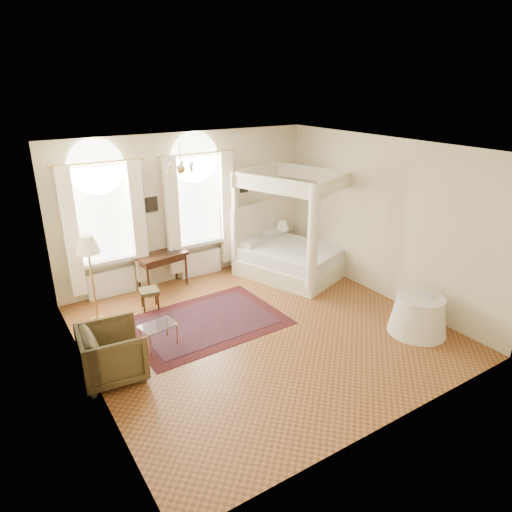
{
  "coord_description": "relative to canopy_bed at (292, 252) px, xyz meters",
  "views": [
    {
      "loc": [
        -4.06,
        -6.17,
        4.32
      ],
      "look_at": [
        0.14,
        0.4,
        1.3
      ],
      "focal_mm": 32.0,
      "sensor_mm": 36.0,
      "label": 1
    }
  ],
  "objects": [
    {
      "name": "side_table",
      "position": [
        0.32,
        -3.39,
        -0.21
      ],
      "size": [
        1.04,
        1.04,
        0.71
      ],
      "color": "beige",
      "rests_on": "ground"
    },
    {
      "name": "ground",
      "position": [
        -2.03,
        -1.79,
        -0.56
      ],
      "size": [
        6.0,
        6.0,
        0.0
      ],
      "primitive_type": "plane",
      "color": "#94552B",
      "rests_on": "ground"
    },
    {
      "name": "laptop",
      "position": [
        -2.67,
        0.88,
        0.26
      ],
      "size": [
        0.35,
        0.26,
        0.03
      ],
      "primitive_type": "imported",
      "rotation": [
        0.0,
        0.0,
        3.31
      ],
      "color": "black",
      "rests_on": "writing_desk"
    },
    {
      "name": "oriental_rug",
      "position": [
        -2.78,
        -1.0,
        -0.55
      ],
      "size": [
        2.92,
        2.15,
        0.01
      ],
      "color": "#431012",
      "rests_on": "ground"
    },
    {
      "name": "window_right",
      "position": [
        -1.83,
        1.08,
        0.93
      ],
      "size": [
        1.62,
        0.27,
        3.29
      ],
      "color": "white",
      "rests_on": "room_walls"
    },
    {
      "name": "wall_pictures",
      "position": [
        -1.95,
        1.18,
        1.34
      ],
      "size": [
        2.54,
        0.03,
        0.39
      ],
      "color": "black",
      "rests_on": "room_walls"
    },
    {
      "name": "coffee_table",
      "position": [
        -3.82,
        -1.3,
        -0.19
      ],
      "size": [
        0.66,
        0.51,
        0.41
      ],
      "color": "silver",
      "rests_on": "ground"
    },
    {
      "name": "chandelier",
      "position": [
        -2.93,
        -0.59,
        2.35
      ],
      "size": [
        0.51,
        0.45,
        0.5
      ],
      "color": "#AC8E39",
      "rests_on": "room_walls"
    },
    {
      "name": "book",
      "position": [
        0.34,
        -3.43,
        0.17
      ],
      "size": [
        0.27,
        0.32,
        0.03
      ],
      "primitive_type": "imported",
      "rotation": [
        0.0,
        0.0,
        0.27
      ],
      "color": "black",
      "rests_on": "side_table"
    },
    {
      "name": "room_walls",
      "position": [
        -2.03,
        -1.79,
        1.42
      ],
      "size": [
        6.0,
        6.0,
        6.0
      ],
      "color": "beige",
      "rests_on": "ground"
    },
    {
      "name": "window_left",
      "position": [
        -3.93,
        1.08,
        0.93
      ],
      "size": [
        1.62,
        0.27,
        3.29
      ],
      "color": "white",
      "rests_on": "room_walls"
    },
    {
      "name": "armchair",
      "position": [
        -4.73,
        -1.77,
        -0.13
      ],
      "size": [
        1.03,
        1.01,
        0.86
      ],
      "primitive_type": "imported",
      "rotation": [
        0.0,
        0.0,
        1.47
      ],
      "color": "#41351C",
      "rests_on": "ground"
    },
    {
      "name": "writing_desk",
      "position": [
        -2.86,
        0.91,
        0.13
      ],
      "size": [
        1.14,
        0.71,
        0.8
      ],
      "color": "#331D0D",
      "rests_on": "ground"
    },
    {
      "name": "nightstand_lamp",
      "position": [
        0.42,
        0.98,
        0.3
      ],
      "size": [
        0.31,
        0.31,
        0.46
      ],
      "color": "#AC8E39",
      "rests_on": "nightstand"
    },
    {
      "name": "nightstand",
      "position": [
        0.39,
        0.91,
        -0.28
      ],
      "size": [
        0.42,
        0.39,
        0.55
      ],
      "primitive_type": "cube",
      "rotation": [
        0.0,
        0.0,
        0.12
      ],
      "color": "#331D0D",
      "rests_on": "ground"
    },
    {
      "name": "floor_lamp",
      "position": [
        -4.5,
        0.19,
        0.91
      ],
      "size": [
        0.44,
        0.44,
        1.71
      ],
      "color": "#AC8E39",
      "rests_on": "ground"
    },
    {
      "name": "canopy_bed",
      "position": [
        0.0,
        0.0,
        0.0
      ],
      "size": [
        2.47,
        2.72,
        2.44
      ],
      "color": "beige",
      "rests_on": "ground"
    },
    {
      "name": "stool",
      "position": [
        -3.46,
        0.11,
        -0.2
      ],
      "size": [
        0.43,
        0.43,
        0.42
      ],
      "color": "#44391D",
      "rests_on": "ground"
    }
  ]
}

